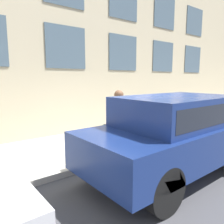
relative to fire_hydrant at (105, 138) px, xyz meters
name	(u,v)px	position (x,y,z in m)	size (l,w,h in m)	color
ground_plane	(122,160)	(-0.44, -0.25, -0.55)	(80.00, 80.00, 0.00)	#47474C
sidewalk	(91,144)	(1.08, -0.25, -0.47)	(3.03, 60.00, 0.14)	#B2ADA3
fire_hydrant	(105,138)	(0.00, 0.00, 0.00)	(0.30, 0.42, 0.79)	#2D7260
person	(119,114)	(0.09, -0.56, 0.61)	(0.41, 0.27, 1.68)	#232328
parked_truck_navy_near	(174,130)	(-1.78, -0.59, 0.48)	(1.90, 4.29, 1.77)	black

